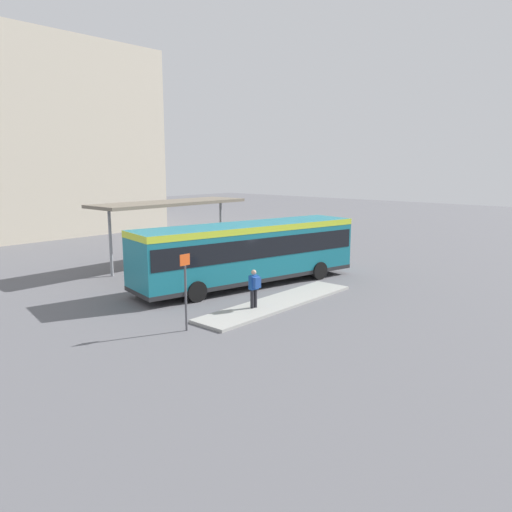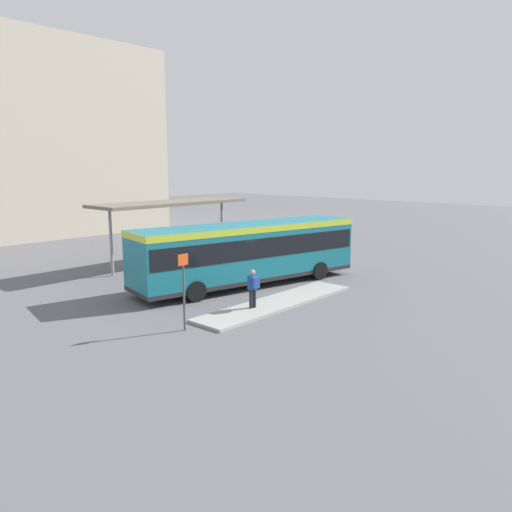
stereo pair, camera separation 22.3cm
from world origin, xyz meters
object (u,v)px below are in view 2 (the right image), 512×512
Objects in this scene: bicycle_green at (310,245)px; platform_sign at (184,288)px; bicycle_yellow at (302,244)px; pedestrian_waiting at (253,286)px; bicycle_orange at (319,247)px; city_bus at (248,249)px.

bicycle_green is 0.64× the size of platform_sign.
bicycle_yellow is at bearing -176.18° from bicycle_green.
bicycle_yellow is 18.65m from platform_sign.
pedestrian_waiting is 0.57× the size of platform_sign.
bicycle_orange is 1.51m from bicycle_yellow.
city_bus is 7.62× the size of pedestrian_waiting.
pedestrian_waiting is 3.53m from platform_sign.
platform_sign reaches higher than bicycle_green.
bicycle_green is at bearing -8.00° from bicycle_orange.
pedestrian_waiting is 0.96× the size of bicycle_orange.
pedestrian_waiting is at bearing 109.63° from bicycle_orange.
pedestrian_waiting is at bearing -122.53° from city_bus.
bicycle_orange is 18.00m from platform_sign.
bicycle_orange is 0.59× the size of platform_sign.
city_bus reaches higher than bicycle_yellow.
bicycle_green is 0.76m from bicycle_yellow.
pedestrian_waiting is at bearing -3.03° from platform_sign.
bicycle_orange is 0.75m from bicycle_green.
bicycle_green is at bearing -53.93° from pedestrian_waiting.
pedestrian_waiting is (-3.20, -3.25, -0.76)m from city_bus.
platform_sign is at bearing -59.71° from bicycle_green.
platform_sign reaches higher than bicycle_yellow.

